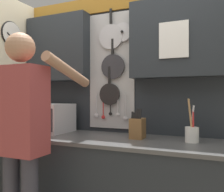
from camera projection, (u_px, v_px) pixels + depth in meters
base_cabinet_counter at (104, 190)px, 2.20m from camera, size 2.10×0.68×0.93m
back_wall_unit at (118, 80)px, 2.47m from camera, size 2.67×0.22×2.32m
microwave at (47, 118)px, 2.53m from camera, size 0.46×0.38×0.28m
knife_block at (138, 128)px, 2.14m from camera, size 0.11×0.15×0.26m
utensil_crock at (192, 133)px, 1.96m from camera, size 0.11×0.11×0.34m
person at (22, 128)px, 1.85m from camera, size 0.54×0.68×1.76m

